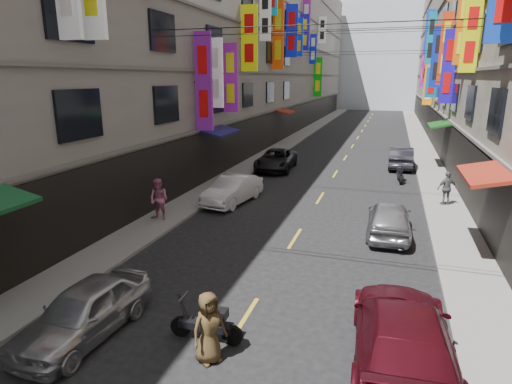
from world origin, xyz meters
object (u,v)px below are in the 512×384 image
Objects in this scene: scooter_crossing at (207,324)px; car_right_near at (402,335)px; pedestrian_lfar at (159,199)px; scooter_far_right at (400,175)px; car_right_mid at (389,219)px; pedestrian_rfar at (447,188)px; car_left_near at (84,311)px; pedestrian_crossing at (209,328)px; car_right_far at (401,157)px; car_left_far at (276,160)px; car_left_mid at (233,190)px.

car_right_near is (4.33, 0.42, 0.29)m from scooter_crossing.
scooter_far_right is at bearing 54.54° from pedestrian_lfar.
pedestrian_rfar is at bearing -118.94° from car_right_mid.
scooter_far_right is 1.01× the size of pedestrian_lfar.
pedestrian_crossing reaches higher than car_left_near.
pedestrian_rfar is (2.04, -4.71, 0.48)m from scooter_far_right.
pedestrian_rfar is at bearing 108.33° from scooter_far_right.
car_right_mid is 9.92m from pedestrian_crossing.
car_right_far is 23.47m from pedestrian_crossing.
scooter_far_right is 8.03m from car_left_far.
pedestrian_crossing is (3.81, -19.93, 0.14)m from car_left_far.
pedestrian_rfar reaches higher than car_left_mid.
car_left_mid reaches higher than scooter_crossing.
scooter_far_right is at bearing 24.39° from pedestrian_crossing.
pedestrian_crossing is (-4.19, -23.10, 0.09)m from car_right_far.
car_right_far is at bearing 18.23° from car_left_far.
pedestrian_crossing is (3.21, 0.02, 0.17)m from car_left_near.
car_left_mid is 4.17m from pedestrian_lfar.
scooter_far_right is 0.41× the size of car_right_far.
car_right_near is 22.01m from car_right_far.
car_left_mid is 13.99m from car_right_far.
car_right_near is 8.16m from car_right_mid.
pedestrian_lfar is (-1.96, -11.98, 0.34)m from car_left_far.
pedestrian_crossing reaches higher than scooter_crossing.
car_left_mid is 7.79m from car_right_mid.
car_right_far reaches higher than car_left_mid.
scooter_crossing is 18.61m from scooter_far_right.
car_left_near is 11.65m from car_left_mid.
car_left_far is at bearing -56.11° from car_right_mid.
pedestrian_lfar is 1.11× the size of pedestrian_rfar.
car_left_near is 7.28m from car_right_near.
car_left_far is at bearing 21.71° from car_right_far.
car_right_far is at bearing -102.62° from pedestrian_rfar.
car_right_far is at bearing 63.76° from pedestrian_lfar.
car_left_near is 16.89m from pedestrian_rfar.
pedestrian_crossing reaches higher than car_right_near.
car_left_mid is 1.00× the size of car_right_mid.
pedestrian_lfar is at bearing 56.80° from car_right_far.
car_right_mid is at bearing 14.92° from pedestrian_lfar.
scooter_crossing is 2.95m from car_left_near.
pedestrian_rfar reaches higher than car_left_far.
pedestrian_crossing reaches higher than car_right_far.
car_left_far is (0.00, 8.32, 0.01)m from car_left_mid.
car_left_far is (-0.60, 19.95, 0.03)m from car_left_near.
scooter_far_right is at bearing -93.89° from car_right_near.
car_right_far is at bearing -95.88° from scooter_far_right.
car_right_mid is 2.52× the size of pedestrian_rfar.
car_left_mid is at bearing 68.95° from pedestrian_lfar.
car_left_mid is 2.50× the size of pedestrian_crossing.
car_right_near is (7.79, -10.52, 0.06)m from car_left_mid.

